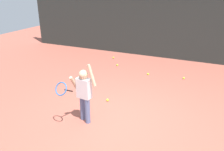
{
  "coord_description": "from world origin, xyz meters",
  "views": [
    {
      "loc": [
        1.73,
        -4.13,
        2.85
      ],
      "look_at": [
        -0.3,
        0.42,
        0.85
      ],
      "focal_mm": 36.82,
      "sensor_mm": 36.0,
      "label": 1
    }
  ],
  "objects_px": {
    "tennis_player": "(83,91)",
    "tennis_ball_0": "(117,65)",
    "tennis_ball_3": "(113,58)",
    "tennis_ball_2": "(184,78)",
    "tennis_ball_1": "(108,100)",
    "tennis_ball_4": "(148,74)"
  },
  "relations": [
    {
      "from": "tennis_player",
      "to": "tennis_ball_0",
      "type": "xyz_separation_m",
      "value": [
        -0.76,
        3.69,
        -0.69
      ]
    },
    {
      "from": "tennis_ball_0",
      "to": "tennis_ball_3",
      "type": "bearing_deg",
      "value": 122.78
    },
    {
      "from": "tennis_player",
      "to": "tennis_ball_2",
      "type": "distance_m",
      "value": 3.85
    },
    {
      "from": "tennis_player",
      "to": "tennis_ball_1",
      "type": "xyz_separation_m",
      "value": [
        0.08,
        1.05,
        -0.69
      ]
    },
    {
      "from": "tennis_player",
      "to": "tennis_ball_4",
      "type": "height_order",
      "value": "tennis_player"
    },
    {
      "from": "tennis_ball_1",
      "to": "tennis_ball_3",
      "type": "bearing_deg",
      "value": 111.4
    },
    {
      "from": "tennis_ball_3",
      "to": "tennis_ball_4",
      "type": "height_order",
      "value": "same"
    },
    {
      "from": "tennis_ball_3",
      "to": "tennis_player",
      "type": "bearing_deg",
      "value": -74.17
    },
    {
      "from": "tennis_ball_1",
      "to": "tennis_ball_3",
      "type": "height_order",
      "value": "same"
    },
    {
      "from": "tennis_player",
      "to": "tennis_ball_1",
      "type": "bearing_deg",
      "value": 92.06
    },
    {
      "from": "tennis_ball_2",
      "to": "tennis_ball_0",
      "type": "bearing_deg",
      "value": 172.91
    },
    {
      "from": "tennis_ball_0",
      "to": "tennis_ball_4",
      "type": "relative_size",
      "value": 1.0
    },
    {
      "from": "tennis_ball_2",
      "to": "tennis_ball_4",
      "type": "bearing_deg",
      "value": -174.22
    },
    {
      "from": "tennis_ball_3",
      "to": "tennis_ball_2",
      "type": "bearing_deg",
      "value": -20.27
    },
    {
      "from": "tennis_ball_2",
      "to": "tennis_ball_4",
      "type": "distance_m",
      "value": 1.15
    },
    {
      "from": "tennis_ball_0",
      "to": "tennis_ball_1",
      "type": "height_order",
      "value": "same"
    },
    {
      "from": "tennis_player",
      "to": "tennis_ball_2",
      "type": "relative_size",
      "value": 20.46
    },
    {
      "from": "tennis_ball_4",
      "to": "tennis_player",
      "type": "bearing_deg",
      "value": -99.21
    },
    {
      "from": "tennis_ball_2",
      "to": "tennis_ball_3",
      "type": "bearing_deg",
      "value": 159.73
    },
    {
      "from": "tennis_player",
      "to": "tennis_ball_0",
      "type": "distance_m",
      "value": 3.84
    },
    {
      "from": "tennis_player",
      "to": "tennis_ball_4",
      "type": "bearing_deg",
      "value": 86.99
    },
    {
      "from": "tennis_ball_0",
      "to": "tennis_ball_2",
      "type": "bearing_deg",
      "value": -7.09
    }
  ]
}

